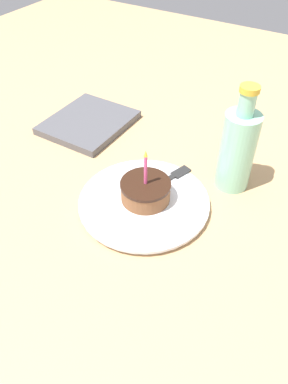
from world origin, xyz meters
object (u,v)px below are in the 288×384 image
at_px(plate, 144,202).
at_px(bottle, 237,149).
at_px(cake_slice, 146,190).
at_px(fork, 164,182).
at_px(marble_board, 89,122).

xyz_separation_m(plate, bottle, (0.17, -0.13, 0.09)).
relative_size(cake_slice, fork, 0.72).
distance_m(cake_slice, fork, 0.07).
relative_size(bottle, marble_board, 1.06).
distance_m(plate, cake_slice, 0.03).
xyz_separation_m(plate, cake_slice, (0.01, -0.00, 0.03)).
height_order(cake_slice, fork, cake_slice).
bearing_deg(plate, fork, -7.38).
height_order(plate, cake_slice, cake_slice).
distance_m(bottle, marble_board, 0.44).
relative_size(plate, bottle, 1.15).
bearing_deg(marble_board, bottle, -93.17).
bearing_deg(cake_slice, marble_board, 58.06).
bearing_deg(cake_slice, plate, 172.23).
height_order(bottle, marble_board, bottle).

